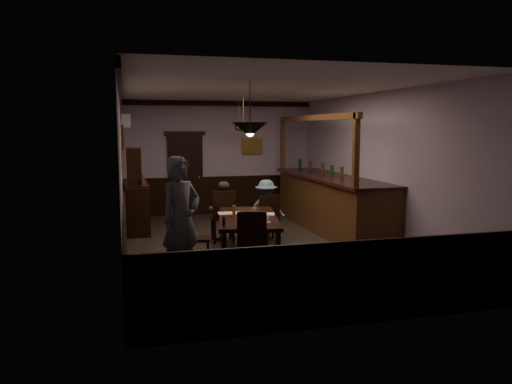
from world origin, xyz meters
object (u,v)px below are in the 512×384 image
object	(u,v)px
chair_far_left	(223,214)
chair_far_right	(268,216)
chair_near	(252,244)
soda_can	(251,214)
pendant_brass_mid	(243,127)
chair_side	(194,235)
pendant_iron	(250,130)
pendant_brass_far	(239,128)
sideboard	(137,199)
person_standing	(181,219)
coffee_cup	(267,219)
person_seated_left	(223,211)
person_seated_right	(266,209)
bar_counter	(331,202)
dining_table	(248,220)

from	to	relation	value
chair_far_left	chair_far_right	world-z (taller)	chair_far_left
chair_near	soda_can	bearing A→B (deg)	88.90
chair_far_left	chair_far_right	size ratio (longest dim) A/B	1.10
chair_far_left	pendant_brass_mid	size ratio (longest dim) A/B	1.31
chair_far_left	chair_side	size ratio (longest dim) A/B	1.21
pendant_iron	pendant_brass_far	world-z (taller)	same
chair_near	chair_side	xyz separation A→B (m)	(-0.69, 1.27, -0.09)
chair_far_right	chair_side	world-z (taller)	chair_far_right
chair_far_right	sideboard	xyz separation A→B (m)	(-2.53, 1.69, 0.21)
chair_far_left	pendant_iron	world-z (taller)	pendant_iron
chair_far_right	person_standing	world-z (taller)	person_standing
pendant_brass_far	coffee_cup	bearing A→B (deg)	-96.70
chair_near	person_seated_left	xyz separation A→B (m)	(0.12, 2.90, 0.03)
person_seated_right	bar_counter	world-z (taller)	bar_counter
chair_far_right	pendant_brass_mid	world-z (taller)	pendant_brass_mid
sideboard	chair_side	bearing A→B (deg)	-72.91
sideboard	coffee_cup	bearing A→B (deg)	-59.65
dining_table	chair_near	xyz separation A→B (m)	(-0.26, -1.29, -0.12)
bar_counter	person_seated_left	bearing A→B (deg)	-173.28
coffee_cup	sideboard	distance (m)	3.97
chair_side	person_seated_right	distance (m)	2.23
chair_far_left	person_seated_left	world-z (taller)	person_seated_left
chair_side	person_standing	bearing A→B (deg)	170.80
chair_far_left	person_seated_left	bearing A→B (deg)	-96.46
dining_table	pendant_brass_far	xyz separation A→B (m)	(0.69, 3.72, 1.61)
bar_counter	soda_can	bearing A→B (deg)	-139.57
chair_side	pendant_brass_mid	bearing A→B (deg)	-21.91
dining_table	chair_side	xyz separation A→B (m)	(-0.94, -0.02, -0.20)
person_seated_left	pendant_brass_mid	distance (m)	1.96
chair_side	sideboard	distance (m)	3.00
person_seated_left	bar_counter	xyz separation A→B (m)	(2.52, 0.30, 0.05)
person_standing	coffee_cup	world-z (taller)	person_standing
person_seated_left	pendant_brass_mid	size ratio (longest dim) A/B	1.48
dining_table	sideboard	world-z (taller)	sideboard
coffee_cup	bar_counter	distance (m)	3.32
chair_near	pendant_brass_mid	size ratio (longest dim) A/B	1.28
chair_side	soda_can	distance (m)	1.04
chair_far_left	chair_side	world-z (taller)	chair_far_left
chair_near	coffee_cup	world-z (taller)	chair_near
chair_far_left	person_standing	distance (m)	2.61
chair_far_right	coffee_cup	world-z (taller)	chair_far_right
person_seated_left	pendant_brass_mid	bearing A→B (deg)	-126.82
dining_table	person_seated_left	xyz separation A→B (m)	(-0.14, 1.61, -0.08)
chair_near	soda_can	xyz separation A→B (m)	(0.29, 1.20, 0.24)
dining_table	coffee_cup	xyz separation A→B (m)	(0.18, -0.58, 0.11)
person_standing	pendant_brass_far	size ratio (longest dim) A/B	2.32
person_seated_right	person_seated_left	bearing A→B (deg)	12.22
dining_table	bar_counter	bearing A→B (deg)	38.67
pendant_brass_far	person_seated_left	bearing A→B (deg)	-111.37
dining_table	person_seated_right	distance (m)	1.62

